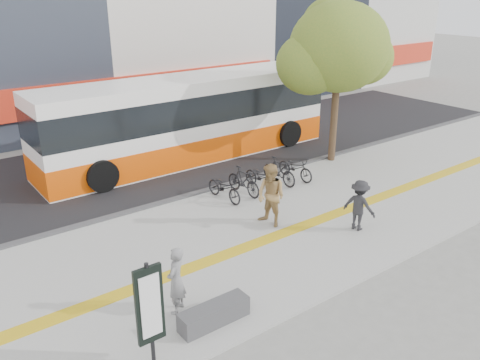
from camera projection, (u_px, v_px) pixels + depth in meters
ground at (271, 264)px, 13.07m from camera, size 120.00×120.00×0.00m
sidewalk at (237, 241)px, 14.17m from camera, size 40.00×7.00×0.08m
tactile_strip at (248, 246)px, 13.78m from camera, size 40.00×0.45×0.01m
street at (125, 168)px, 19.75m from camera, size 40.00×8.00×0.06m
curb at (175, 200)px, 16.76m from camera, size 40.00×0.25×0.14m
bench at (214, 314)px, 10.61m from camera, size 1.60×0.45×0.45m
signboard at (150, 307)px, 9.10m from camera, size 0.55×0.10×2.20m
street_tree at (336, 49)px, 18.98m from camera, size 4.40×3.80×6.31m
bus at (189, 121)px, 20.32m from camera, size 12.48×2.96×3.32m
bicycle_row at (262, 177)px, 17.48m from camera, size 3.90×1.70×0.97m
seated_woman at (176, 280)px, 10.81m from camera, size 0.69×0.64×1.57m
pedestrian_tan at (271, 196)px, 14.69m from camera, size 0.86×1.03×1.90m
pedestrian_dark at (359, 205)px, 14.49m from camera, size 0.80×1.10×1.53m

